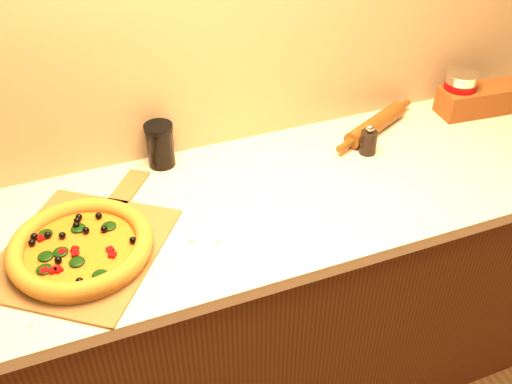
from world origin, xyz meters
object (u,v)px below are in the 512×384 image
object	(u,v)px
pepper_grinder	(368,142)
pizza	(81,247)
rolling_pin	(375,124)
coffee_canister	(459,92)
pizza_peel	(85,246)
dark_jar	(160,145)

from	to	relation	value
pepper_grinder	pizza	bearing A→B (deg)	-170.42
rolling_pin	coffee_canister	world-z (taller)	coffee_canister
pizza_peel	pepper_grinder	xyz separation A→B (m)	(0.93, 0.12, 0.04)
coffee_canister	dark_jar	world-z (taller)	coffee_canister
pepper_grinder	coffee_canister	world-z (taller)	coffee_canister
rolling_pin	coffee_canister	size ratio (longest dim) A/B	2.56
coffee_canister	dark_jar	xyz separation A→B (m)	(-1.08, 0.06, -0.01)
pepper_grinder	rolling_pin	world-z (taller)	pepper_grinder
pizza_peel	coffee_canister	world-z (taller)	coffee_canister
dark_jar	pepper_grinder	bearing A→B (deg)	-15.78
pizza_peel	dark_jar	size ratio (longest dim) A/B	4.26
pepper_grinder	dark_jar	bearing A→B (deg)	164.22
coffee_canister	rolling_pin	bearing A→B (deg)	-177.82
pizza_peel	pizza	bearing A→B (deg)	-70.70
rolling_pin	dark_jar	size ratio (longest dim) A/B	2.77
rolling_pin	dark_jar	xyz separation A→B (m)	(-0.74, 0.08, 0.04)
pizza_peel	coffee_canister	xyz separation A→B (m)	(1.37, 0.24, 0.08)
pizza_peel	pizza	xyz separation A→B (m)	(-0.01, -0.03, 0.03)
pizza_peel	dark_jar	world-z (taller)	dark_jar
pizza_peel	rolling_pin	distance (m)	1.05
coffee_canister	dark_jar	distance (m)	1.09
pizza_peel	rolling_pin	xyz separation A→B (m)	(1.03, 0.23, 0.03)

